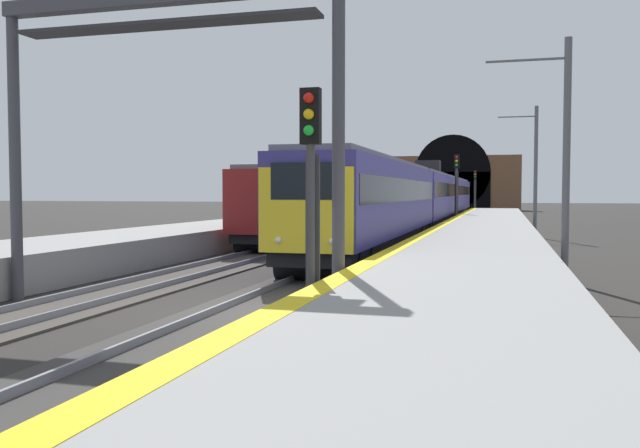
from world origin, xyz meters
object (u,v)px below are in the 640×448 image
object	(u,v)px
railway_signal_far	(475,188)
overhead_signal_gantry	(164,70)
railway_signal_near	(311,185)
catenary_mast_far	(565,157)
train_adjacent_platform	(362,199)
train_main_approaching	(428,197)
railway_signal_mid	(456,184)
catenary_mast_near	(535,170)

from	to	relation	value
railway_signal_far	overhead_signal_gantry	distance (m)	70.21
railway_signal_near	catenary_mast_far	world-z (taller)	catenary_mast_far
train_adjacent_platform	overhead_signal_gantry	xyz separation A→B (m)	(-32.65, -2.24, 3.29)
train_main_approaching	overhead_signal_gantry	xyz separation A→B (m)	(-34.23, 2.24, 3.17)
train_main_approaching	catenary_mast_far	size ratio (longest dim) A/B	8.47
train_main_approaching	overhead_signal_gantry	distance (m)	34.45
railway_signal_mid	catenary_mast_far	size ratio (longest dim) A/B	0.77
train_adjacent_platform	overhead_signal_gantry	distance (m)	32.89
train_main_approaching	train_adjacent_platform	distance (m)	4.75
railway_signal_near	overhead_signal_gantry	xyz separation A→B (m)	(1.84, 4.05, 2.67)
train_main_approaching	railway_signal_far	size ratio (longest dim) A/B	11.35
railway_signal_mid	catenary_mast_far	xyz separation A→B (m)	(-30.37, -5.23, 0.40)
railway_signal_far	catenary_mast_far	distance (m)	63.24
railway_signal_far	railway_signal_mid	bearing A→B (deg)	0.00
train_adjacent_platform	railway_signal_mid	size ratio (longest dim) A/B	7.37
train_adjacent_platform	railway_signal_near	bearing A→B (deg)	-168.33
train_adjacent_platform	railway_signal_far	size ratio (longest dim) A/B	7.58
train_adjacent_platform	catenary_mast_near	distance (m)	12.78
overhead_signal_gantry	catenary_mast_near	bearing A→B (deg)	-18.70
railway_signal_near	railway_signal_mid	world-z (taller)	railway_signal_mid
train_adjacent_platform	catenary_mast_near	xyz separation A→B (m)	(-5.22, -11.53, 1.78)
railway_signal_mid	overhead_signal_gantry	bearing A→B (deg)	-6.19
railway_signal_near	catenary_mast_far	distance (m)	10.34
railway_signal_far	train_adjacent_platform	bearing A→B (deg)	-9.55
overhead_signal_gantry	railway_signal_mid	bearing A→B (deg)	-6.19
railway_signal_near	railway_signal_mid	xyz separation A→B (m)	(39.24, 0.00, 0.50)
railway_signal_mid	overhead_signal_gantry	world-z (taller)	overhead_signal_gantry
railway_signal_near	catenary_mast_near	bearing A→B (deg)	169.86
train_main_approaching	railway_signal_far	bearing A→B (deg)	177.07
railway_signal_far	overhead_signal_gantry	xyz separation A→B (m)	(-70.06, 4.05, 2.25)
overhead_signal_gantry	train_adjacent_platform	bearing A→B (deg)	3.92
railway_signal_far	catenary_mast_near	size ratio (longest dim) A/B	0.69
train_adjacent_platform	overhead_signal_gantry	world-z (taller)	overhead_signal_gantry
train_adjacent_platform	railway_signal_near	distance (m)	35.07
railway_signal_near	railway_signal_far	xyz separation A→B (m)	(71.90, 0.00, 0.42)
railway_signal_mid	catenary_mast_near	distance (m)	11.27
train_adjacent_platform	railway_signal_near	world-z (taller)	railway_signal_near
railway_signal_far	overhead_signal_gantry	size ratio (longest dim) A/B	0.63
train_main_approaching	train_adjacent_platform	world-z (taller)	train_main_approaching
catenary_mast_near	railway_signal_far	bearing A→B (deg)	7.00
train_main_approaching	railway_signal_near	bearing A→B (deg)	2.84
train_adjacent_platform	catenary_mast_near	size ratio (longest dim) A/B	5.27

